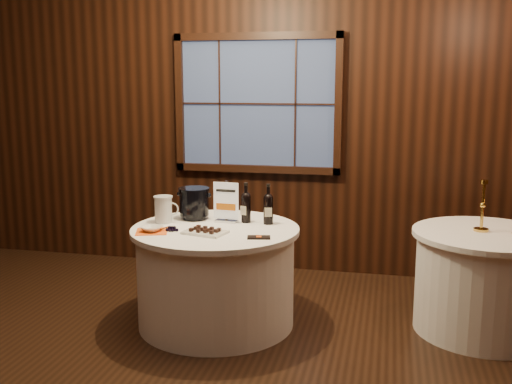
% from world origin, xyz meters
% --- Properties ---
extents(back_wall, '(6.00, 0.10, 3.00)m').
position_xyz_m(back_wall, '(0.00, 2.48, 1.54)').
color(back_wall, black).
rests_on(back_wall, ground).
extents(main_table, '(1.28, 1.28, 0.77)m').
position_xyz_m(main_table, '(0.00, 1.00, 0.39)').
color(main_table, white).
rests_on(main_table, ground).
extents(side_table, '(1.08, 1.08, 0.77)m').
position_xyz_m(side_table, '(2.00, 1.30, 0.39)').
color(side_table, white).
rests_on(side_table, ground).
extents(sign_stand, '(0.20, 0.11, 0.33)m').
position_xyz_m(sign_stand, '(0.04, 1.19, 0.88)').
color(sign_stand, '#B9B9C1').
rests_on(sign_stand, main_table).
extents(port_bottle_left, '(0.08, 0.09, 0.32)m').
position_xyz_m(port_bottle_left, '(0.19, 1.22, 0.91)').
color(port_bottle_left, black).
rests_on(port_bottle_left, main_table).
extents(port_bottle_right, '(0.08, 0.08, 0.32)m').
position_xyz_m(port_bottle_right, '(0.37, 1.20, 0.91)').
color(port_bottle_right, black).
rests_on(port_bottle_right, main_table).
extents(ice_bucket, '(0.25, 0.25, 0.25)m').
position_xyz_m(ice_bucket, '(-0.25, 1.24, 0.90)').
color(ice_bucket, black).
rests_on(ice_bucket, main_table).
extents(chocolate_plate, '(0.34, 0.27, 0.04)m').
position_xyz_m(chocolate_plate, '(-0.02, 0.80, 0.79)').
color(chocolate_plate, white).
rests_on(chocolate_plate, main_table).
extents(chocolate_box, '(0.17, 0.11, 0.01)m').
position_xyz_m(chocolate_box, '(0.39, 0.76, 0.78)').
color(chocolate_box, black).
rests_on(chocolate_box, main_table).
extents(grape_bunch, '(0.15, 0.06, 0.04)m').
position_xyz_m(grape_bunch, '(-0.28, 0.82, 0.79)').
color(grape_bunch, black).
rests_on(grape_bunch, main_table).
extents(glass_pitcher, '(0.20, 0.15, 0.21)m').
position_xyz_m(glass_pitcher, '(-0.44, 1.06, 0.88)').
color(glass_pitcher, silver).
rests_on(glass_pitcher, main_table).
extents(orange_napkin, '(0.29, 0.29, 0.00)m').
position_xyz_m(orange_napkin, '(-0.42, 0.77, 0.77)').
color(orange_napkin, '#F85C14').
rests_on(orange_napkin, main_table).
extents(cracker_bowl, '(0.19, 0.19, 0.04)m').
position_xyz_m(cracker_bowl, '(-0.42, 0.77, 0.79)').
color(cracker_bowl, white).
rests_on(cracker_bowl, orange_napkin).
extents(brass_candlestick, '(0.11, 0.11, 0.39)m').
position_xyz_m(brass_candlestick, '(1.96, 1.33, 0.91)').
color(brass_candlestick, gold).
rests_on(brass_candlestick, side_table).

